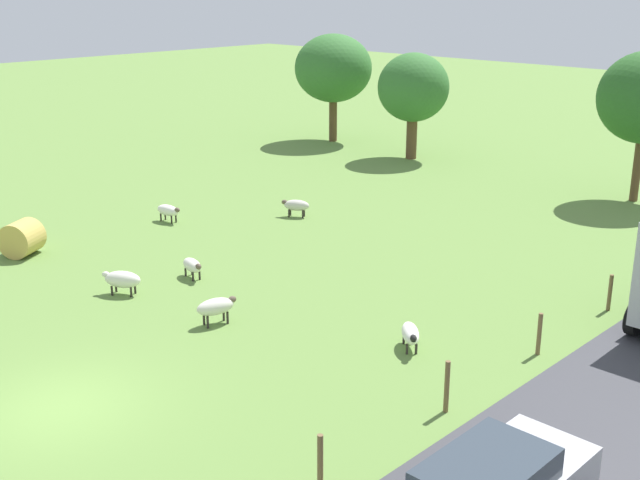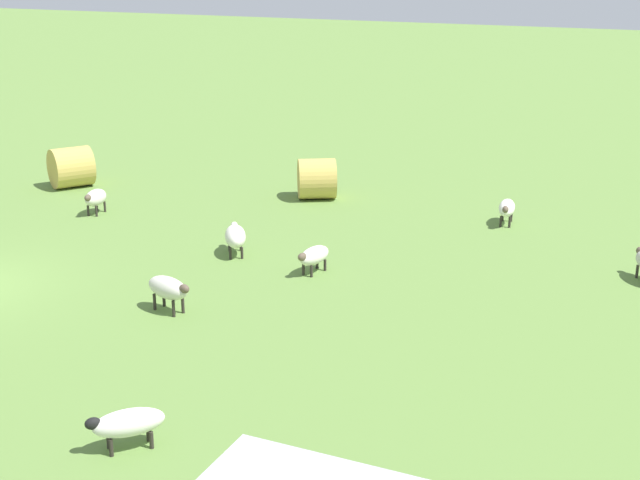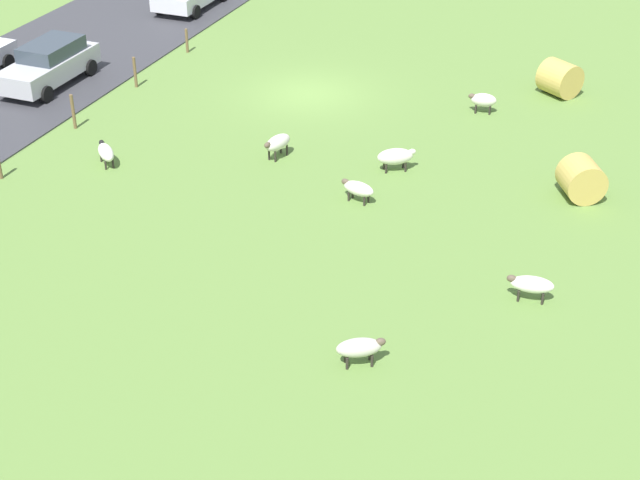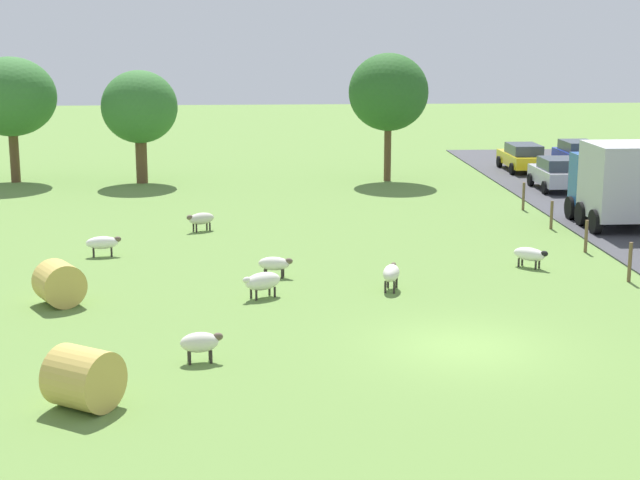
{
  "view_description": "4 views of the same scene",
  "coord_description": "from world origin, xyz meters",
  "px_view_note": "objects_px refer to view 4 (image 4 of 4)",
  "views": [
    {
      "loc": [
        16.09,
        -7.9,
        9.59
      ],
      "look_at": [
        -2.48,
        11.33,
        0.94
      ],
      "focal_mm": 45.32,
      "sensor_mm": 36.0,
      "label": 1
    },
    {
      "loc": [
        14.23,
        16.21,
        7.68
      ],
      "look_at": [
        -4.62,
        7.65,
        0.91
      ],
      "focal_mm": 50.3,
      "sensor_mm": 36.0,
      "label": 2
    },
    {
      "loc": [
        -13.31,
        32.17,
        14.47
      ],
      "look_at": [
        -4.97,
        11.32,
        0.83
      ],
      "focal_mm": 53.77,
      "sensor_mm": 36.0,
      "label": 3
    },
    {
      "loc": [
        -5.27,
        -23.55,
        8.0
      ],
      "look_at": [
        -3.15,
        8.23,
        1.05
      ],
      "focal_mm": 54.99,
      "sensor_mm": 36.0,
      "label": 4
    }
  ],
  "objects_px": {
    "tree_3": "(11,97)",
    "truck_0": "(617,182)",
    "sheep_2": "(200,342)",
    "sheep_6": "(530,254)",
    "car_4": "(557,173)",
    "sheep_5": "(262,281)",
    "tree_0": "(139,108)",
    "sheep_1": "(201,219)",
    "tree_1": "(388,92)",
    "sheep_0": "(391,273)",
    "car_2": "(579,155)",
    "car_0": "(522,157)",
    "sheep_3": "(275,264)",
    "sheep_4": "(103,243)",
    "hay_bale_1": "(84,378)",
    "hay_bale_0": "(59,284)"
  },
  "relations": [
    {
      "from": "sheep_1",
      "to": "car_0",
      "type": "bearing_deg",
      "value": 41.5
    },
    {
      "from": "sheep_5",
      "to": "hay_bale_1",
      "type": "xyz_separation_m",
      "value": [
        -3.88,
        -8.5,
        0.16
      ]
    },
    {
      "from": "tree_0",
      "to": "tree_3",
      "type": "xyz_separation_m",
      "value": [
        -6.67,
        0.7,
        0.52
      ]
    },
    {
      "from": "sheep_2",
      "to": "car_0",
      "type": "xyz_separation_m",
      "value": [
        16.38,
        30.96,
        0.36
      ]
    },
    {
      "from": "car_2",
      "to": "car_0",
      "type": "bearing_deg",
      "value": -179.55
    },
    {
      "from": "car_0",
      "to": "sheep_2",
      "type": "bearing_deg",
      "value": -117.88
    },
    {
      "from": "sheep_3",
      "to": "car_0",
      "type": "relative_size",
      "value": 0.27
    },
    {
      "from": "sheep_6",
      "to": "hay_bale_0",
      "type": "distance_m",
      "value": 15.44
    },
    {
      "from": "sheep_2",
      "to": "truck_0",
      "type": "xyz_separation_m",
      "value": [
        15.95,
        15.34,
        1.36
      ]
    },
    {
      "from": "sheep_6",
      "to": "sheep_3",
      "type": "bearing_deg",
      "value": -175.22
    },
    {
      "from": "sheep_2",
      "to": "sheep_5",
      "type": "xyz_separation_m",
      "value": [
        1.56,
        5.72,
        0.01
      ]
    },
    {
      "from": "sheep_2",
      "to": "car_2",
      "type": "relative_size",
      "value": 0.24
    },
    {
      "from": "sheep_3",
      "to": "hay_bale_1",
      "type": "xyz_separation_m",
      "value": [
        -4.3,
        -10.96,
        0.22
      ]
    },
    {
      "from": "sheep_1",
      "to": "tree_1",
      "type": "height_order",
      "value": "tree_1"
    },
    {
      "from": "tree_3",
      "to": "truck_0",
      "type": "height_order",
      "value": "tree_3"
    },
    {
      "from": "car_4",
      "to": "tree_1",
      "type": "bearing_deg",
      "value": 154.11
    },
    {
      "from": "hay_bale_0",
      "to": "car_4",
      "type": "height_order",
      "value": "car_4"
    },
    {
      "from": "sheep_2",
      "to": "sheep_6",
      "type": "relative_size",
      "value": 0.94
    },
    {
      "from": "tree_1",
      "to": "car_4",
      "type": "bearing_deg",
      "value": -25.89
    },
    {
      "from": "truck_0",
      "to": "sheep_4",
      "type": "bearing_deg",
      "value": -169.26
    },
    {
      "from": "sheep_0",
      "to": "car_0",
      "type": "bearing_deg",
      "value": 66.3
    },
    {
      "from": "sheep_5",
      "to": "car_2",
      "type": "bearing_deg",
      "value": 54.4
    },
    {
      "from": "sheep_6",
      "to": "tree_3",
      "type": "height_order",
      "value": "tree_3"
    },
    {
      "from": "sheep_1",
      "to": "car_2",
      "type": "bearing_deg",
      "value": 36.67
    },
    {
      "from": "sheep_0",
      "to": "car_4",
      "type": "distance_m",
      "value": 21.06
    },
    {
      "from": "tree_0",
      "to": "tree_3",
      "type": "distance_m",
      "value": 6.73
    },
    {
      "from": "sheep_6",
      "to": "car_4",
      "type": "height_order",
      "value": "car_4"
    },
    {
      "from": "sheep_5",
      "to": "car_4",
      "type": "xyz_separation_m",
      "value": [
        14.77,
        18.66,
        0.39
      ]
    },
    {
      "from": "sheep_6",
      "to": "car_4",
      "type": "xyz_separation_m",
      "value": [
        5.69,
        15.48,
        0.43
      ]
    },
    {
      "from": "sheep_5",
      "to": "sheep_1",
      "type": "bearing_deg",
      "value": 103.22
    },
    {
      "from": "sheep_5",
      "to": "truck_0",
      "type": "relative_size",
      "value": 0.31
    },
    {
      "from": "sheep_4",
      "to": "sheep_6",
      "type": "height_order",
      "value": "sheep_4"
    },
    {
      "from": "car_4",
      "to": "tree_0",
      "type": "bearing_deg",
      "value": 168.98
    },
    {
      "from": "sheep_6",
      "to": "truck_0",
      "type": "height_order",
      "value": "truck_0"
    },
    {
      "from": "sheep_0",
      "to": "sheep_1",
      "type": "bearing_deg",
      "value": 123.83
    },
    {
      "from": "sheep_6",
      "to": "hay_bale_0",
      "type": "relative_size",
      "value": 0.89
    },
    {
      "from": "car_4",
      "to": "sheep_5",
      "type": "bearing_deg",
      "value": -128.37
    },
    {
      "from": "tree_3",
      "to": "truck_0",
      "type": "xyz_separation_m",
      "value": [
        27.14,
        -13.8,
        -2.58
      ]
    },
    {
      "from": "sheep_0",
      "to": "sheep_5",
      "type": "height_order",
      "value": "sheep_0"
    },
    {
      "from": "hay_bale_0",
      "to": "car_4",
      "type": "bearing_deg",
      "value": 42.58
    },
    {
      "from": "sheep_3",
      "to": "car_0",
      "type": "xyz_separation_m",
      "value": [
        14.4,
        22.78,
        0.41
      ]
    },
    {
      "from": "sheep_1",
      "to": "tree_3",
      "type": "bearing_deg",
      "value": 127.84
    },
    {
      "from": "sheep_2",
      "to": "car_4",
      "type": "bearing_deg",
      "value": 56.17
    },
    {
      "from": "sheep_4",
      "to": "hay_bale_1",
      "type": "distance_m",
      "value": 14.44
    },
    {
      "from": "sheep_5",
      "to": "hay_bale_1",
      "type": "bearing_deg",
      "value": -114.54
    },
    {
      "from": "tree_3",
      "to": "car_4",
      "type": "relative_size",
      "value": 1.68
    },
    {
      "from": "tree_0",
      "to": "sheep_1",
      "type": "bearing_deg",
      "value": -73.62
    },
    {
      "from": "sheep_1",
      "to": "sheep_3",
      "type": "height_order",
      "value": "sheep_1"
    },
    {
      "from": "hay_bale_1",
      "to": "tree_0",
      "type": "relative_size",
      "value": 0.23
    },
    {
      "from": "sheep_0",
      "to": "car_4",
      "type": "relative_size",
      "value": 0.33
    }
  ]
}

